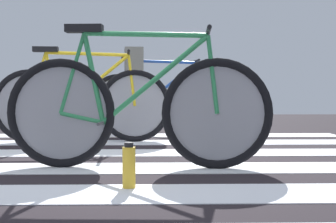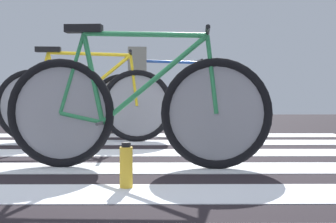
% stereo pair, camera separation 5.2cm
% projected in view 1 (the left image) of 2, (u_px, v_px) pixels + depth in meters
% --- Properties ---
extents(ground, '(18.00, 14.00, 0.02)m').
position_uv_depth(ground, '(94.00, 167.00, 3.18)').
color(ground, black).
extents(crosswalk_markings, '(5.36, 4.21, 0.00)m').
position_uv_depth(crosswalk_markings, '(91.00, 160.00, 3.42)').
color(crosswalk_markings, silver).
rests_on(crosswalk_markings, ground).
extents(bicycle_1_of_3, '(1.74, 0.52, 0.93)m').
position_uv_depth(bicycle_1_of_3, '(138.00, 109.00, 3.04)').
color(bicycle_1_of_3, black).
rests_on(bicycle_1_of_3, ground).
extents(bicycle_2_of_3, '(1.74, 0.52, 0.93)m').
position_uv_depth(bicycle_2_of_3, '(82.00, 103.00, 4.58)').
color(bicycle_2_of_3, black).
rests_on(bicycle_2_of_3, ground).
extents(bicycle_3_of_3, '(1.73, 0.52, 0.93)m').
position_uv_depth(bicycle_3_of_3, '(159.00, 101.00, 5.82)').
color(bicycle_3_of_3, black).
rests_on(bicycle_3_of_3, ground).
extents(cyclist_3_of_3, '(0.34, 0.43, 1.03)m').
position_uv_depth(cyclist_3_of_3, '(134.00, 78.00, 5.77)').
color(cyclist_3_of_3, tan).
rests_on(cyclist_3_of_3, ground).
extents(water_bottle, '(0.07, 0.07, 0.24)m').
position_uv_depth(water_bottle, '(129.00, 167.00, 2.41)').
color(water_bottle, gold).
rests_on(water_bottle, ground).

